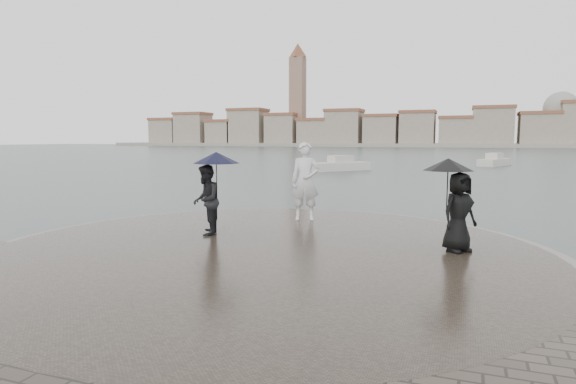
% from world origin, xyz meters
% --- Properties ---
extents(ground, '(400.00, 400.00, 0.00)m').
position_xyz_m(ground, '(0.00, 0.00, 0.00)').
color(ground, '#2B3835').
rests_on(ground, ground).
extents(kerb_ring, '(12.50, 12.50, 0.32)m').
position_xyz_m(kerb_ring, '(0.00, 3.50, 0.16)').
color(kerb_ring, gray).
rests_on(kerb_ring, ground).
extents(quay_tip, '(11.90, 11.90, 0.36)m').
position_xyz_m(quay_tip, '(0.00, 3.50, 0.18)').
color(quay_tip, '#2D261E').
rests_on(quay_tip, ground).
extents(statue, '(0.95, 0.77, 2.26)m').
position_xyz_m(statue, '(-0.39, 7.28, 1.49)').
color(statue, silver).
rests_on(statue, quay_tip).
extents(visitor_left, '(1.29, 1.19, 2.04)m').
position_xyz_m(visitor_left, '(-1.90, 4.36, 1.52)').
color(visitor_left, black).
rests_on(visitor_left, quay_tip).
extents(visitor_right, '(1.26, 1.12, 1.95)m').
position_xyz_m(visitor_right, '(3.79, 4.66, 1.48)').
color(visitor_right, black).
rests_on(visitor_right, quay_tip).
extents(far_skyline, '(260.00, 20.00, 37.00)m').
position_xyz_m(far_skyline, '(-6.29, 160.71, 5.61)').
color(far_skyline, gray).
rests_on(far_skyline, ground).
extents(boats, '(32.16, 18.28, 1.50)m').
position_xyz_m(boats, '(7.23, 41.00, 0.38)').
color(boats, beige).
rests_on(boats, ground).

